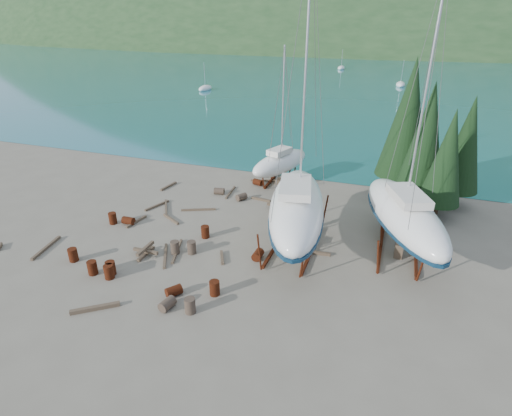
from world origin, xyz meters
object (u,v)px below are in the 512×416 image
(small_sailboat_shore, at_px, (280,162))
(worker, at_px, (301,221))
(large_sailboat_near, at_px, (297,207))
(large_sailboat_far, at_px, (405,214))

(small_sailboat_shore, bearing_deg, worker, -44.22)
(large_sailboat_near, height_order, worker, large_sailboat_near)
(large_sailboat_near, bearing_deg, large_sailboat_far, 1.58)
(worker, bearing_deg, small_sailboat_shore, 21.29)
(large_sailboat_near, xyz_separation_m, worker, (-0.14, 2.29, -2.19))
(small_sailboat_shore, bearing_deg, large_sailboat_near, -48.36)
(large_sailboat_near, relative_size, small_sailboat_shore, 1.55)
(large_sailboat_near, distance_m, large_sailboat_far, 6.86)
(large_sailboat_far, bearing_deg, worker, 152.41)
(worker, bearing_deg, large_sailboat_far, -99.74)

